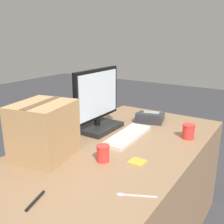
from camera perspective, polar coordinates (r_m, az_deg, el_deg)
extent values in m
cube|color=#8C6B4C|center=(1.74, -0.35, -19.11)|extent=(1.80, 0.90, 0.73)
cube|color=black|center=(1.88, -3.20, -3.22)|extent=(0.32, 0.25, 0.03)
cylinder|color=black|center=(1.87, -3.22, -2.06)|extent=(0.04, 0.04, 0.05)
cube|color=black|center=(1.81, -3.32, 3.89)|extent=(0.46, 0.03, 0.35)
cube|color=silver|center=(1.80, -2.89, 3.82)|extent=(0.42, 0.01, 0.31)
cube|color=beige|center=(1.74, 3.48, -5.15)|extent=(0.45, 0.17, 0.02)
cube|color=#B7B2A8|center=(1.73, 3.49, -4.72)|extent=(0.41, 0.14, 0.01)
cube|color=#2D2D33|center=(2.08, 8.27, -1.25)|extent=(0.25, 0.25, 0.05)
cube|color=#2D2D33|center=(1.99, 7.93, -0.84)|extent=(0.09, 0.20, 0.03)
cube|color=gray|center=(2.10, 8.48, -0.27)|extent=(0.14, 0.15, 0.01)
cylinder|color=red|center=(1.41, -1.98, -9.13)|extent=(0.07, 0.07, 0.08)
cylinder|color=red|center=(1.39, -2.00, -7.46)|extent=(0.07, 0.07, 0.01)
cylinder|color=red|center=(1.77, 16.29, -4.21)|extent=(0.08, 0.08, 0.09)
cylinder|color=red|center=(1.75, 16.41, -2.75)|extent=(0.08, 0.08, 0.01)
cube|color=silver|center=(1.16, 6.15, -17.69)|extent=(0.07, 0.13, 0.00)
ellipsoid|color=silver|center=(1.16, 1.86, -17.50)|extent=(0.04, 0.04, 0.00)
cube|color=tan|center=(1.47, -14.59, -3.85)|extent=(0.36, 0.33, 0.30)
cube|color=brown|center=(1.43, -15.04, 1.95)|extent=(0.31, 0.10, 0.00)
cylinder|color=black|center=(1.16, -16.35, -18.00)|extent=(0.13, 0.05, 0.01)
cube|color=gold|center=(1.42, 5.52, -10.72)|extent=(0.08, 0.08, 0.01)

